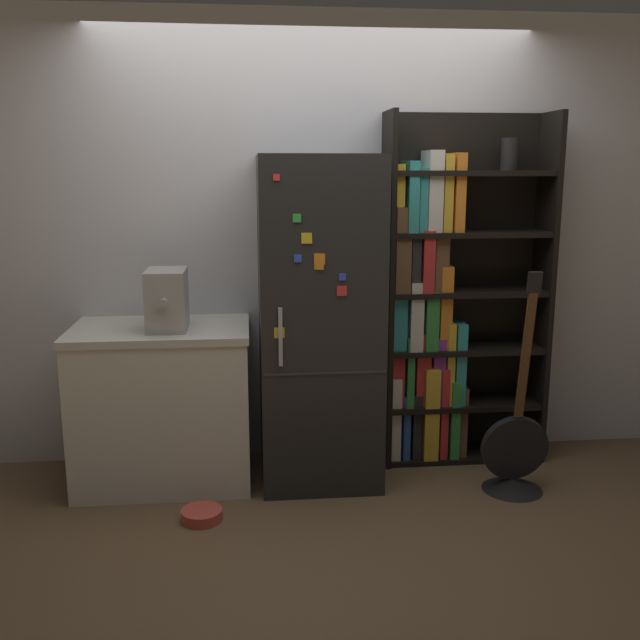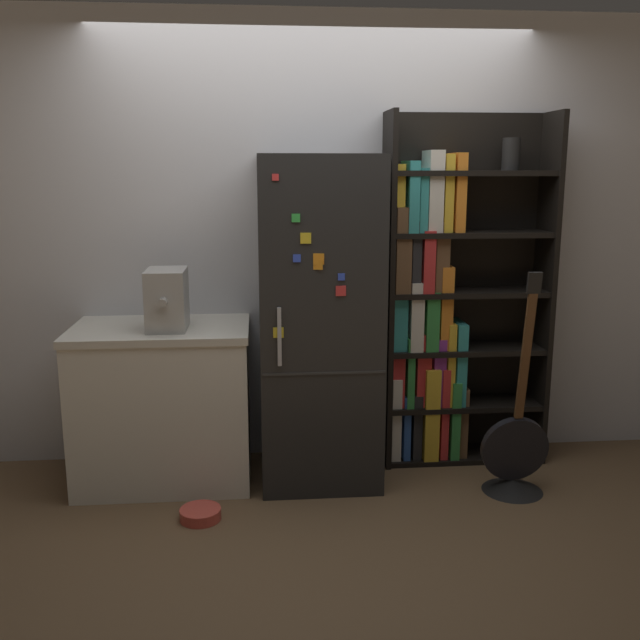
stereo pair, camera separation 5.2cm
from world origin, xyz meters
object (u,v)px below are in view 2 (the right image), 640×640
(bookshelf, at_px, (443,310))
(espresso_machine, at_px, (167,299))
(pet_bowl, at_px, (200,513))
(guitar, at_px, (514,461))
(refrigerator, at_px, (319,321))

(bookshelf, xyz_separation_m, espresso_machine, (-1.57, -0.24, 0.14))
(espresso_machine, relative_size, pet_bowl, 1.73)
(bookshelf, distance_m, pet_bowl, 1.79)
(pet_bowl, bearing_deg, bookshelf, 26.68)
(guitar, relative_size, pet_bowl, 5.87)
(refrigerator, relative_size, guitar, 1.47)
(espresso_machine, distance_m, guitar, 2.07)
(guitar, distance_m, pet_bowl, 1.69)
(bookshelf, relative_size, pet_bowl, 9.77)
(refrigerator, distance_m, guitar, 1.31)
(refrigerator, height_order, bookshelf, bookshelf)
(espresso_machine, bearing_deg, guitar, -8.63)
(espresso_machine, bearing_deg, pet_bowl, -69.04)
(guitar, bearing_deg, refrigerator, 162.41)
(refrigerator, distance_m, espresso_machine, 0.83)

